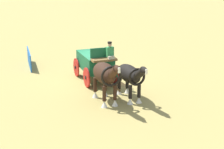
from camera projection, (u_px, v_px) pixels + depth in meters
ground_plane at (95, 80)px, 20.96m from camera, size 220.00×220.00×0.00m
show_wagon at (96, 63)px, 20.50m from camera, size 5.76×2.11×2.62m
draft_horse_near at (130, 75)px, 17.43m from camera, size 3.20×1.05×2.14m
draft_horse_off at (105, 75)px, 16.97m from camera, size 3.11×1.17×2.32m
sponsor_banner at (29, 59)px, 23.70m from camera, size 3.20×0.12×1.10m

